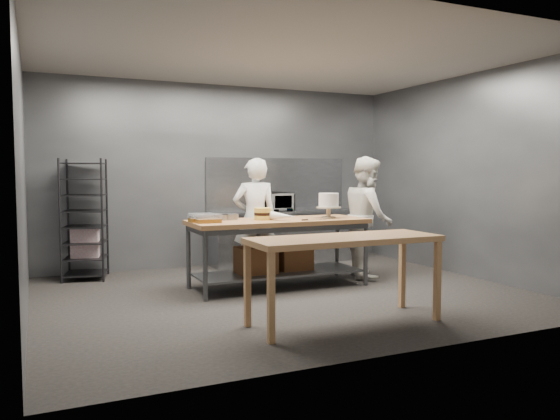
% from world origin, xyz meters
% --- Properties ---
extents(ground, '(6.00, 6.00, 0.00)m').
position_xyz_m(ground, '(0.00, 0.00, 0.00)').
color(ground, black).
rests_on(ground, ground).
extents(back_wall, '(6.00, 0.04, 3.00)m').
position_xyz_m(back_wall, '(0.00, 2.50, 1.50)').
color(back_wall, '#4C4F54').
rests_on(back_wall, ground).
extents(work_table, '(2.40, 0.90, 0.92)m').
position_xyz_m(work_table, '(0.06, 0.43, 0.57)').
color(work_table, '#94633B').
rests_on(work_table, ground).
extents(near_counter, '(2.00, 0.70, 0.90)m').
position_xyz_m(near_counter, '(-0.02, -1.49, 0.81)').
color(near_counter, '#A47244').
rests_on(near_counter, ground).
extents(back_counter, '(2.60, 0.60, 0.90)m').
position_xyz_m(back_counter, '(1.00, 2.18, 0.45)').
color(back_counter, slate).
rests_on(back_counter, ground).
extents(splashback_panel, '(2.60, 0.02, 0.90)m').
position_xyz_m(splashback_panel, '(1.00, 2.48, 1.35)').
color(splashback_panel, slate).
rests_on(splashback_panel, back_counter).
extents(speed_rack, '(0.73, 0.77, 1.75)m').
position_xyz_m(speed_rack, '(-2.24, 2.10, 0.86)').
color(speed_rack, black).
rests_on(speed_rack, ground).
extents(chef_behind, '(0.71, 0.53, 1.76)m').
position_xyz_m(chef_behind, '(0.01, 1.05, 0.88)').
color(chef_behind, silver).
rests_on(chef_behind, ground).
extents(chef_right, '(0.97, 1.07, 1.78)m').
position_xyz_m(chef_right, '(1.61, 0.56, 0.89)').
color(chef_right, white).
rests_on(chef_right, ground).
extents(microwave, '(0.54, 0.37, 0.30)m').
position_xyz_m(microwave, '(0.84, 2.18, 1.05)').
color(microwave, black).
rests_on(microwave, back_counter).
extents(frosted_cake_stand, '(0.34, 0.34, 0.35)m').
position_xyz_m(frosted_cake_stand, '(0.81, 0.32, 1.14)').
color(frosted_cake_stand, '#A59C84').
rests_on(frosted_cake_stand, work_table).
extents(layer_cake, '(0.23, 0.23, 0.16)m').
position_xyz_m(layer_cake, '(-0.13, 0.43, 1.00)').
color(layer_cake, '#F5BC4E').
rests_on(layer_cake, work_table).
extents(cake_pans, '(0.70, 0.40, 0.07)m').
position_xyz_m(cake_pans, '(-0.74, 0.61, 0.96)').
color(cake_pans, gray).
rests_on(cake_pans, work_table).
extents(piping_bag, '(0.32, 0.38, 0.12)m').
position_xyz_m(piping_bag, '(0.07, 0.23, 0.98)').
color(piping_bag, white).
rests_on(piping_bag, work_table).
extents(offset_spatula, '(0.36, 0.02, 0.02)m').
position_xyz_m(offset_spatula, '(0.43, 0.12, 0.93)').
color(offset_spatula, slate).
rests_on(offset_spatula, work_table).
extents(pastry_clamshells, '(0.35, 0.38, 0.11)m').
position_xyz_m(pastry_clamshells, '(-0.93, 0.41, 0.98)').
color(pastry_clamshells, '#98601E').
rests_on(pastry_clamshells, work_table).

